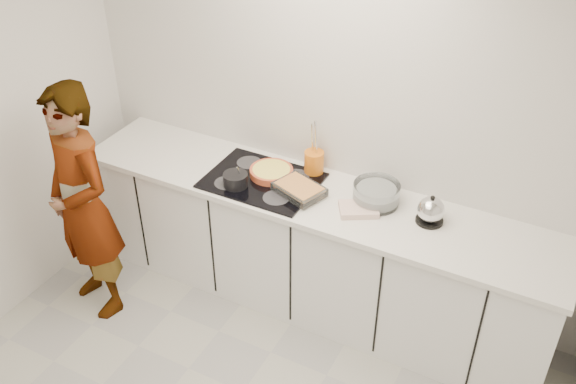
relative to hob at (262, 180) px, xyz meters
The scene contains 12 objects.
wall_back 0.62m from the hob, 44.17° to the left, with size 3.60×0.00×2.60m, color silver.
base_cabinets 0.60m from the hob, ahead, with size 3.20×0.58×0.87m, color white.
countertop 0.35m from the hob, ahead, with size 3.24×0.64×0.04m, color white.
hob is the anchor object (origin of this frame).
tart_dish 0.09m from the hob, 70.05° to the left, with size 0.35×0.35×0.05m.
saucepan 0.19m from the hob, 129.43° to the right, with size 0.19×0.19×0.15m.
baking_dish 0.29m from the hob, ahead, with size 0.36×0.31×0.06m.
mixing_bowl 0.76m from the hob, ahead, with size 0.38×0.38×0.13m.
tea_towel 0.69m from the hob, ahead, with size 0.23×0.17×0.04m, color white.
kettle 1.10m from the hob, ahead, with size 0.20×0.20×0.19m.
utensil_crock 0.36m from the hob, 43.52° to the left, with size 0.13×0.13×0.16m, color orange.
cook 1.16m from the hob, 144.29° to the right, with size 0.61×0.40×1.67m, color white.
Camera 1 is at (1.41, -1.75, 3.24)m, focal length 40.00 mm.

